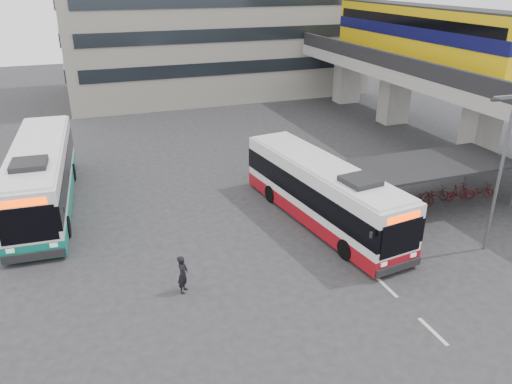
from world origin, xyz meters
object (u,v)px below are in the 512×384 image
object	(u,v)px
lamp_post	(500,166)
pedestrian	(183,274)
bus_teal	(42,177)
bus_main	(322,193)

from	to	relation	value
lamp_post	pedestrian	bearing A→B (deg)	176.87
pedestrian	bus_teal	bearing A→B (deg)	57.94
bus_main	lamp_post	xyz separation A→B (m)	(5.81, -5.27, 2.58)
pedestrian	lamp_post	xyz separation A→B (m)	(13.92, -1.48, 3.35)
bus_main	bus_teal	distance (m)	15.11
pedestrian	lamp_post	world-z (taller)	lamp_post
pedestrian	lamp_post	size ratio (longest dim) A/B	0.22
bus_main	bus_teal	xyz separation A→B (m)	(-13.48, 6.83, 0.15)
lamp_post	bus_teal	bearing A→B (deg)	150.86
bus_teal	bus_main	bearing A→B (deg)	-23.37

